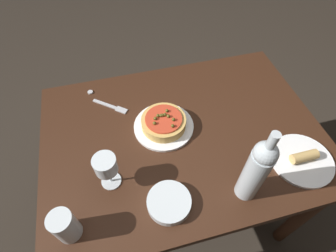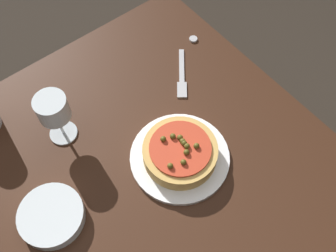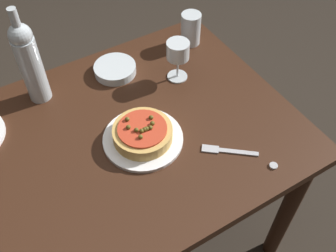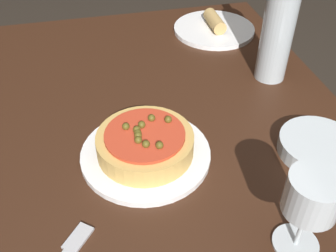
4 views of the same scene
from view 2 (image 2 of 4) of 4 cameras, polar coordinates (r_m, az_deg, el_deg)
name	(u,v)px [view 2 (image 2 of 4)]	position (r m, az deg, el deg)	size (l,w,h in m)	color
dining_table	(181,206)	(1.03, 1.91, -11.47)	(1.12, 0.81, 0.72)	#381E11
dinner_plate	(180,157)	(0.96, 1.71, -4.55)	(0.24, 0.24, 0.01)	white
pizza	(180,152)	(0.93, 1.76, -3.79)	(0.18, 0.18, 0.06)	tan
wine_glass	(53,110)	(0.94, -16.34, 2.22)	(0.08, 0.08, 0.15)	silver
side_bowl	(52,216)	(0.93, -16.55, -12.40)	(0.15, 0.15, 0.03)	silver
fork	(182,76)	(1.10, 2.01, 7.23)	(0.14, 0.12, 0.00)	#B7B7BC
bottle_cap	(193,39)	(1.19, 3.69, 12.48)	(0.02, 0.02, 0.01)	#B7B7BC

